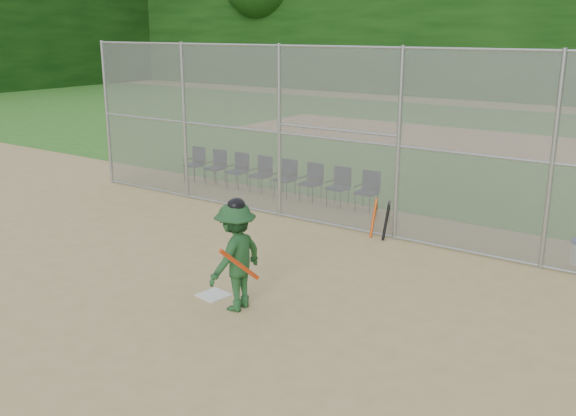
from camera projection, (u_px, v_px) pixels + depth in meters
The scene contains 15 objects.
ground at pixel (198, 309), 10.23m from camera, with size 100.00×100.00×0.00m, color tan.
grass_strip at pixel (522, 146), 24.40m from camera, with size 100.00×100.00×0.00m, color #2E6B20.
dirt_patch_far at pixel (522, 146), 24.40m from camera, with size 24.00×24.00×0.00m, color tan.
backstop_fence at pixel (356, 138), 13.60m from camera, with size 16.09×0.09×4.00m.
home_plate at pixel (214, 295), 10.74m from camera, with size 0.45×0.45×0.02m, color silver.
batter_at_plate at pixel (236, 256), 10.02m from camera, with size 0.87×1.30×1.83m.
spare_bats at pixel (380, 219), 13.59m from camera, with size 0.36×0.32×0.83m.
chair_0 at pixel (194, 164), 18.78m from camera, with size 0.54×0.52×0.96m, color #0F1937, non-canonical shape.
chair_1 at pixel (215, 167), 18.33m from camera, with size 0.54×0.52×0.96m, color #0F1937, non-canonical shape.
chair_2 at pixel (237, 171), 17.88m from camera, with size 0.54×0.52×0.96m, color #0F1937, non-canonical shape.
chair_3 at pixel (260, 175), 17.43m from camera, with size 0.54×0.52×0.96m, color #0F1937, non-canonical shape.
chair_4 at pixel (285, 179), 16.97m from camera, with size 0.54×0.52×0.96m, color #0F1937, non-canonical shape.
chair_5 at pixel (311, 183), 16.52m from camera, with size 0.54×0.52×0.96m, color #0F1937, non-canonical shape.
chair_6 at pixel (338, 187), 16.07m from camera, with size 0.54×0.52×0.96m, color #0F1937, non-canonical shape.
chair_7 at pixel (367, 192), 15.62m from camera, with size 0.54×0.52×0.96m, color #0F1937, non-canonical shape.
Camera 1 is at (6.59, -6.87, 4.32)m, focal length 40.00 mm.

